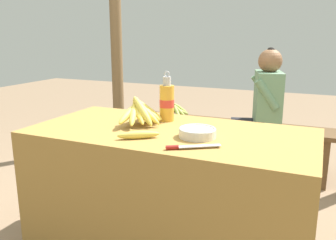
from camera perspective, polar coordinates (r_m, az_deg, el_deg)
market_counter at (r=1.97m, az=0.35°, el=-11.62°), size 1.47×0.72×0.71m
banana_bunch_ripe at (r=1.95m, az=-4.41°, el=1.40°), size 0.21×0.35×0.17m
serving_bowl at (r=1.72m, az=4.74°, el=-1.95°), size 0.18×0.18×0.05m
water_bottle at (r=2.02m, az=-0.18°, el=2.92°), size 0.08×0.08×0.28m
loose_banana_front at (r=1.70m, az=-4.75°, el=-2.39°), size 0.19×0.15×0.04m
knife at (r=1.55m, az=2.86°, el=-4.30°), size 0.22×0.15×0.02m
wooden_bench at (r=3.19m, az=9.34°, el=-1.50°), size 1.83×0.32×0.43m
seated_vendor at (r=3.03m, az=14.75°, el=2.54°), size 0.46×0.43×1.09m
banana_bunch_green at (r=3.30m, az=1.58°, el=1.53°), size 0.17×0.27×0.14m
support_post_near at (r=3.80m, az=-8.37°, el=14.51°), size 0.12×0.12×2.51m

